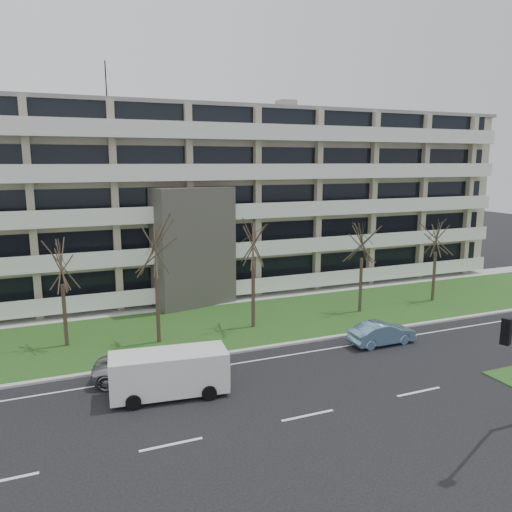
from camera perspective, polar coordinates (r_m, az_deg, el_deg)
name	(u,v)px	position (r m, az deg, el deg)	size (l,w,h in m)	color
ground	(308,416)	(22.86, 5.93, -17.68)	(160.00, 160.00, 0.00)	black
grass_verge	(217,325)	(33.92, -4.53, -7.92)	(90.00, 10.00, 0.06)	#294C19
curb	(243,351)	(29.46, -1.52, -10.77)	(90.00, 0.35, 0.12)	#B2B2AD
sidewalk	(195,304)	(38.96, -7.01, -5.47)	(90.00, 2.00, 0.08)	#B2B2AD
lane_edge_line	(252,361)	(28.19, -0.42, -11.91)	(90.00, 0.12, 0.01)	white
apartment_building	(172,200)	(44.17, -9.59, 6.38)	(60.50, 15.10, 18.75)	#BAAD90
silver_pickup	(146,367)	(26.22, -12.41, -12.29)	(2.37, 5.13, 1.43)	#A0A3A7
blue_sedan	(382,333)	(31.34, 14.18, -8.55)	(1.45, 4.16, 1.37)	#739EC7
white_van	(171,370)	(24.31, -9.74, -12.68)	(5.63, 2.71, 2.11)	white
tree_2	(61,260)	(30.96, -21.42, -0.41)	(3.39, 3.39, 6.78)	#382B21
tree_3	(155,240)	(29.79, -11.45, 1.77)	(4.07, 4.07, 8.13)	#382B21
tree_4	(253,235)	(32.08, -0.33, 2.44)	(4.00, 4.00, 8.01)	#382B21
tree_5	(363,237)	(36.40, 12.08, 2.17)	(3.59, 3.59, 7.19)	#382B21
tree_6	(437,233)	(41.00, 19.97, 2.51)	(3.51, 3.51, 7.01)	#382B21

